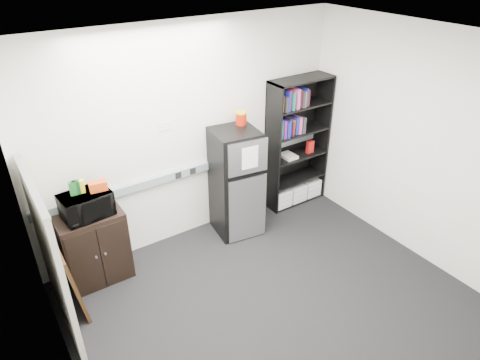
{
  "coord_description": "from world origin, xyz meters",
  "views": [
    {
      "loc": [
        -2.15,
        -2.52,
        3.42
      ],
      "look_at": [
        0.13,
        0.9,
        1.09
      ],
      "focal_mm": 32.0,
      "sensor_mm": 36.0,
      "label": 1
    }
  ],
  "objects_px": {
    "cabinet": "(95,247)",
    "microwave": "(86,205)",
    "cubicle_partition": "(50,257)",
    "refrigerator": "(236,183)",
    "bookshelf": "(297,144)"
  },
  "relations": [
    {
      "from": "bookshelf",
      "to": "refrigerator",
      "type": "height_order",
      "value": "bookshelf"
    },
    {
      "from": "cubicle_partition",
      "to": "cabinet",
      "type": "bearing_deg",
      "value": 40.81
    },
    {
      "from": "cubicle_partition",
      "to": "microwave",
      "type": "distance_m",
      "value": 0.66
    },
    {
      "from": "cabinet",
      "to": "microwave",
      "type": "xyz_separation_m",
      "value": [
        0.0,
        -0.02,
        0.57
      ]
    },
    {
      "from": "bookshelf",
      "to": "cubicle_partition",
      "type": "height_order",
      "value": "bookshelf"
    },
    {
      "from": "cabinet",
      "to": "microwave",
      "type": "height_order",
      "value": "microwave"
    },
    {
      "from": "cabinet",
      "to": "microwave",
      "type": "relative_size",
      "value": 1.72
    },
    {
      "from": "cabinet",
      "to": "microwave",
      "type": "distance_m",
      "value": 0.57
    },
    {
      "from": "cubicle_partition",
      "to": "refrigerator",
      "type": "bearing_deg",
      "value": 8.4
    },
    {
      "from": "cabinet",
      "to": "refrigerator",
      "type": "relative_size",
      "value": 0.6
    },
    {
      "from": "cabinet",
      "to": "microwave",
      "type": "bearing_deg",
      "value": -90.0
    },
    {
      "from": "microwave",
      "to": "cabinet",
      "type": "bearing_deg",
      "value": 83.82
    },
    {
      "from": "cubicle_partition",
      "to": "refrigerator",
      "type": "height_order",
      "value": "cubicle_partition"
    },
    {
      "from": "microwave",
      "to": "refrigerator",
      "type": "xyz_separation_m",
      "value": [
        1.82,
        -0.06,
        -0.28
      ]
    },
    {
      "from": "refrigerator",
      "to": "cabinet",
      "type": "bearing_deg",
      "value": -174.54
    }
  ]
}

